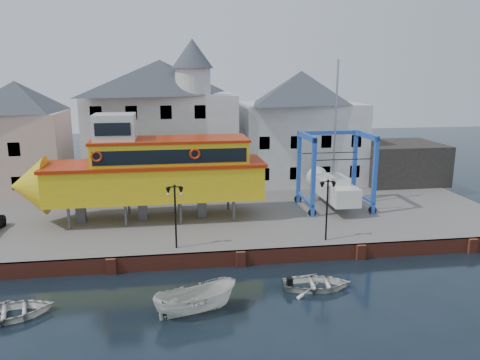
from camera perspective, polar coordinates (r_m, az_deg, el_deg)
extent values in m
plane|color=black|center=(30.30, 0.05, -10.44)|extent=(140.00, 140.00, 0.00)
cube|color=#655C56|center=(40.40, -2.23, -3.62)|extent=(44.00, 22.00, 1.00)
cube|color=maroon|center=(30.21, 0.02, -9.48)|extent=(44.00, 0.25, 1.00)
cube|color=maroon|center=(30.04, -15.46, -10.11)|extent=(0.60, 0.36, 1.00)
cube|color=maroon|center=(30.06, 0.07, -9.60)|extent=(0.60, 0.36, 1.00)
cube|color=maroon|center=(32.13, 14.49, -8.50)|extent=(0.60, 0.36, 1.00)
cube|color=maroon|center=(35.91, 26.44, -7.18)|extent=(0.60, 0.36, 1.00)
cube|color=#C9A68B|center=(48.14, -25.10, 3.05)|extent=(8.00, 7.00, 7.50)
pyramid|color=#383E45|center=(47.63, -25.70, 9.15)|extent=(8.00, 7.00, 2.80)
cube|color=black|center=(45.13, -25.46, -0.37)|extent=(1.00, 0.08, 1.20)
cube|color=black|center=(44.60, -25.83, 3.39)|extent=(1.00, 0.08, 1.20)
cube|color=beige|center=(46.47, -9.45, 4.72)|extent=(14.00, 8.00, 9.00)
pyramid|color=#383E45|center=(46.01, -9.74, 12.26)|extent=(14.00, 8.00, 3.20)
cube|color=black|center=(43.56, -16.64, -0.08)|extent=(1.00, 0.08, 1.20)
cube|color=black|center=(43.22, -12.70, 0.05)|extent=(1.00, 0.08, 1.20)
cube|color=black|center=(43.09, -8.73, 0.18)|extent=(1.00, 0.08, 1.20)
cube|color=black|center=(43.16, -4.74, 0.31)|extent=(1.00, 0.08, 1.20)
cube|color=black|center=(43.01, -16.90, 3.82)|extent=(1.00, 0.08, 1.20)
cube|color=black|center=(42.67, -12.90, 3.98)|extent=(1.00, 0.08, 1.20)
cube|color=black|center=(42.53, -8.86, 4.12)|extent=(1.00, 0.08, 1.20)
cube|color=black|center=(42.61, -4.82, 4.25)|extent=(1.00, 0.08, 1.20)
cube|color=black|center=(42.67, -17.16, 7.79)|extent=(1.00, 0.08, 1.20)
cube|color=black|center=(42.32, -13.11, 7.99)|extent=(1.00, 0.08, 1.20)
cube|color=black|center=(42.18, -9.01, 8.15)|extent=(1.00, 0.08, 1.20)
cube|color=black|center=(42.26, -4.90, 8.27)|extent=(1.00, 0.08, 1.20)
cylinder|color=beige|center=(43.65, -5.76, 11.82)|extent=(3.20, 3.20, 2.40)
cone|color=#383E45|center=(43.68, -5.84, 15.10)|extent=(3.80, 3.80, 2.60)
cube|color=beige|center=(48.81, 7.29, 4.59)|extent=(12.00, 8.00, 8.00)
pyramid|color=#383E45|center=(48.32, 7.48, 11.18)|extent=(12.00, 8.00, 3.20)
cube|color=black|center=(44.41, 2.96, 0.70)|extent=(1.00, 0.08, 1.20)
cube|color=black|center=(45.08, 6.71, 0.81)|extent=(1.00, 0.08, 1.20)
cube|color=black|center=(45.94, 10.32, 0.92)|extent=(1.00, 0.08, 1.20)
cube|color=black|center=(46.98, 13.79, 1.02)|extent=(1.00, 0.08, 1.20)
cube|color=black|center=(43.87, 3.01, 4.53)|extent=(1.00, 0.08, 1.20)
cube|color=black|center=(44.55, 6.81, 4.59)|extent=(1.00, 0.08, 1.20)
cube|color=black|center=(45.42, 10.48, 4.62)|extent=(1.00, 0.08, 1.20)
cube|color=black|center=(46.47, 13.99, 4.64)|extent=(1.00, 0.08, 1.20)
cube|color=black|center=(50.93, 18.75, 2.07)|extent=(8.00, 7.00, 4.00)
cylinder|color=black|center=(30.09, -7.87, -4.63)|extent=(0.12, 0.12, 4.00)
cube|color=black|center=(29.54, -7.99, -0.84)|extent=(0.90, 0.06, 0.06)
sphere|color=black|center=(29.52, -7.99, -0.71)|extent=(0.16, 0.16, 0.16)
cone|color=black|center=(29.61, -8.75, -1.37)|extent=(0.32, 0.32, 0.45)
sphere|color=silver|center=(29.65, -8.73, -1.71)|extent=(0.18, 0.18, 0.18)
cone|color=black|center=(29.61, -7.20, -1.32)|extent=(0.32, 0.32, 0.45)
sphere|color=silver|center=(29.65, -7.19, -1.66)|extent=(0.18, 0.18, 0.18)
cylinder|color=black|center=(31.73, 10.54, -3.80)|extent=(0.12, 0.12, 4.00)
cube|color=black|center=(31.21, 10.69, -0.19)|extent=(0.90, 0.06, 0.06)
sphere|color=black|center=(31.19, 10.70, -0.07)|extent=(0.16, 0.16, 0.16)
cone|color=black|center=(31.14, 9.97, -0.70)|extent=(0.32, 0.32, 0.45)
sphere|color=silver|center=(31.18, 9.96, -1.02)|extent=(0.18, 0.18, 0.18)
cone|color=black|center=(31.40, 11.36, -0.65)|extent=(0.32, 0.32, 0.45)
sphere|color=silver|center=(31.44, 11.35, -0.97)|extent=(0.18, 0.18, 0.18)
cylinder|color=#59595E|center=(35.79, -20.14, -4.38)|extent=(0.20, 0.20, 1.71)
cylinder|color=#59595E|center=(38.79, -19.27, -2.99)|extent=(0.20, 0.20, 1.71)
cylinder|color=#59595E|center=(35.21, -13.76, -4.22)|extent=(0.20, 0.20, 1.71)
cylinder|color=#59595E|center=(38.25, -13.39, -2.82)|extent=(0.20, 0.20, 1.71)
cylinder|color=#59595E|center=(35.07, -7.25, -4.01)|extent=(0.20, 0.20, 1.71)
cylinder|color=#59595E|center=(38.13, -7.41, -2.62)|extent=(0.20, 0.20, 1.71)
cylinder|color=#59595E|center=(35.39, -0.79, -3.75)|extent=(0.20, 0.20, 1.71)
cylinder|color=#59595E|center=(38.42, -1.46, -2.39)|extent=(0.20, 0.20, 1.71)
cube|color=#59595E|center=(37.18, -18.82, -3.63)|extent=(0.69, 0.58, 1.71)
cube|color=#59595E|center=(36.65, -11.79, -3.44)|extent=(0.69, 0.58, 1.71)
cube|color=#59595E|center=(36.68, -4.67, -3.19)|extent=(0.69, 0.58, 1.71)
cube|color=yellow|center=(36.07, -10.14, -0.17)|extent=(15.97, 4.49, 2.50)
cone|color=yellow|center=(37.45, -24.37, -0.66)|extent=(2.55, 4.35, 4.32)
cube|color=#AF2707|center=(35.79, -10.23, 1.96)|extent=(16.31, 4.67, 0.25)
cube|color=yellow|center=(35.64, -8.45, 3.28)|extent=(11.42, 3.99, 1.82)
cube|color=black|center=(33.69, -8.41, 2.82)|extent=(10.92, 0.17, 1.02)
cube|color=black|center=(37.57, -8.49, 3.86)|extent=(10.92, 0.17, 1.02)
cube|color=#AF2707|center=(35.48, -8.50, 4.89)|extent=(11.65, 4.10, 0.20)
cube|color=silver|center=(35.56, -15.02, 6.13)|extent=(2.99, 2.99, 2.07)
cube|color=black|center=(34.06, -15.28, 5.98)|extent=(2.49, 0.09, 0.91)
torus|color=#AF2707|center=(33.96, -17.09, 2.76)|extent=(0.80, 0.17, 0.80)
torus|color=#AF2707|center=(33.67, -5.51, 3.19)|extent=(0.80, 0.17, 0.80)
cube|color=#1D40A2|center=(36.41, 8.93, 0.23)|extent=(0.31, 0.31, 6.20)
cylinder|color=black|center=(37.12, 8.78, -3.97)|extent=(0.62, 0.23, 0.62)
cube|color=#1D40A2|center=(40.27, 7.17, 1.51)|extent=(0.31, 0.31, 6.20)
cylinder|color=black|center=(40.91, 7.06, -2.32)|extent=(0.62, 0.23, 0.62)
cube|color=#1D40A2|center=(38.21, 16.10, 0.48)|extent=(0.31, 0.31, 6.20)
cylinder|color=black|center=(38.89, 15.85, -3.54)|extent=(0.62, 0.23, 0.62)
cube|color=#1D40A2|center=(41.90, 13.78, 1.69)|extent=(0.31, 0.31, 6.20)
cylinder|color=black|center=(42.52, 13.57, -2.00)|extent=(0.62, 0.23, 0.62)
cube|color=#1D40A2|center=(37.83, 8.15, 5.27)|extent=(0.34, 4.43, 0.43)
cube|color=#1D40A2|center=(38.85, 7.90, -2.29)|extent=(0.25, 4.43, 0.19)
cube|color=#1D40A2|center=(39.57, 15.13, 5.29)|extent=(0.34, 4.43, 0.43)
cube|color=#1D40A2|center=(40.54, 14.70, -1.95)|extent=(0.25, 4.43, 0.19)
cube|color=#1D40A2|center=(40.55, 10.71, 5.69)|extent=(5.32, 0.34, 0.31)
cube|color=silver|center=(39.45, 11.42, -1.13)|extent=(2.08, 6.66, 1.42)
cone|color=silver|center=(43.07, 9.64, 0.13)|extent=(2.05, 1.43, 2.04)
cube|color=#59595E|center=(39.71, 11.36, -2.55)|extent=(0.22, 1.60, 0.62)
cube|color=silver|center=(38.83, 11.71, 0.11)|extent=(1.43, 2.67, 0.53)
cylinder|color=#99999E|center=(38.91, 11.57, 7.02)|extent=(0.16, 0.16, 9.74)
cube|color=black|center=(37.41, 12.44, 2.45)|extent=(4.72, 0.15, 0.05)
cube|color=black|center=(40.35, 10.83, 3.28)|extent=(4.72, 0.15, 0.05)
imported|color=silver|center=(25.02, -5.39, -15.86)|extent=(4.66, 2.70, 1.70)
imported|color=silver|center=(27.78, 9.32, -12.89)|extent=(4.20, 3.21, 0.81)
imported|color=silver|center=(27.12, -26.23, -14.83)|extent=(4.85, 4.01, 0.87)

